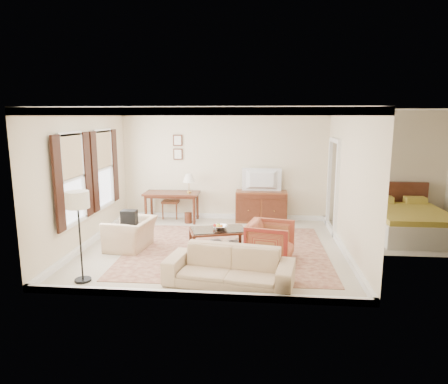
% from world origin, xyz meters
% --- Properties ---
extents(room_shell, '(5.51, 5.01, 2.91)m').
position_xyz_m(room_shell, '(0.00, 0.00, 2.47)').
color(room_shell, beige).
rests_on(room_shell, ground).
extents(annex_bedroom, '(3.00, 2.70, 2.90)m').
position_xyz_m(annex_bedroom, '(4.49, 1.15, 0.34)').
color(annex_bedroom, beige).
rests_on(annex_bedroom, ground).
extents(window_front, '(0.12, 1.56, 1.80)m').
position_xyz_m(window_front, '(-2.70, -0.70, 1.55)').
color(window_front, '#CCB284').
rests_on(window_front, room_shell).
extents(window_rear, '(0.12, 1.56, 1.80)m').
position_xyz_m(window_rear, '(-2.70, 0.90, 1.55)').
color(window_rear, '#CCB284').
rests_on(window_rear, room_shell).
extents(doorway, '(0.10, 1.12, 2.25)m').
position_xyz_m(doorway, '(2.71, 1.50, 1.08)').
color(doorway, white).
rests_on(doorway, room_shell).
extents(rug, '(4.18, 3.60, 0.01)m').
position_xyz_m(rug, '(0.28, -0.19, 0.01)').
color(rug, maroon).
rests_on(rug, room_shell).
extents(writing_desk, '(1.43, 0.72, 0.78)m').
position_xyz_m(writing_desk, '(-1.35, 2.04, 0.67)').
color(writing_desk, '#512617').
rests_on(writing_desk, room_shell).
extents(desk_chair, '(0.45, 0.45, 1.05)m').
position_xyz_m(desk_chair, '(-1.45, 2.39, 0.53)').
color(desk_chair, brown).
rests_on(desk_chair, room_shell).
extents(desk_lamp, '(0.32, 0.32, 0.50)m').
position_xyz_m(desk_lamp, '(-0.88, 2.04, 1.03)').
color(desk_lamp, silver).
rests_on(desk_lamp, writing_desk).
extents(framed_prints, '(0.25, 0.04, 0.68)m').
position_xyz_m(framed_prints, '(-1.25, 2.47, 1.94)').
color(framed_prints, '#512617').
rests_on(framed_prints, room_shell).
extents(sideboard, '(1.34, 0.51, 0.82)m').
position_xyz_m(sideboard, '(1.01, 2.21, 0.41)').
color(sideboard, brown).
rests_on(sideboard, room_shell).
extents(tv, '(0.98, 0.56, 0.13)m').
position_xyz_m(tv, '(1.01, 2.19, 1.31)').
color(tv, black).
rests_on(tv, sideboard).
extents(coffee_table, '(1.27, 0.96, 0.48)m').
position_xyz_m(coffee_table, '(0.13, -0.25, 0.37)').
color(coffee_table, '#512617').
rests_on(coffee_table, room_shell).
extents(fruit_bowl, '(0.42, 0.42, 0.10)m').
position_xyz_m(fruit_bowl, '(0.17, -0.25, 0.53)').
color(fruit_bowl, silver).
rests_on(fruit_bowl, coffee_table).
extents(book_a, '(0.28, 0.12, 0.38)m').
position_xyz_m(book_a, '(-0.02, -0.19, 0.19)').
color(book_a, brown).
rests_on(book_a, coffee_table).
extents(book_b, '(0.28, 0.04, 0.38)m').
position_xyz_m(book_b, '(0.34, -0.18, 0.18)').
color(book_b, brown).
rests_on(book_b, coffee_table).
extents(striped_armchair, '(0.94, 0.98, 0.85)m').
position_xyz_m(striped_armchair, '(1.19, -0.70, 0.43)').
color(striped_armchair, maroon).
rests_on(striped_armchair, room_shell).
extents(club_armchair, '(0.77, 1.07, 0.87)m').
position_xyz_m(club_armchair, '(-1.73, -0.24, 0.43)').
color(club_armchair, tan).
rests_on(club_armchair, room_shell).
extents(backpack, '(0.26, 0.35, 0.40)m').
position_xyz_m(backpack, '(-1.75, -0.21, 0.68)').
color(backpack, black).
rests_on(backpack, club_armchair).
extents(sofa, '(2.18, 0.96, 0.82)m').
position_xyz_m(sofa, '(0.49, -1.89, 0.41)').
color(sofa, tan).
rests_on(sofa, room_shell).
extents(floor_lamp, '(0.38, 0.38, 1.56)m').
position_xyz_m(floor_lamp, '(-2.00, -1.98, 1.30)').
color(floor_lamp, black).
rests_on(floor_lamp, room_shell).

